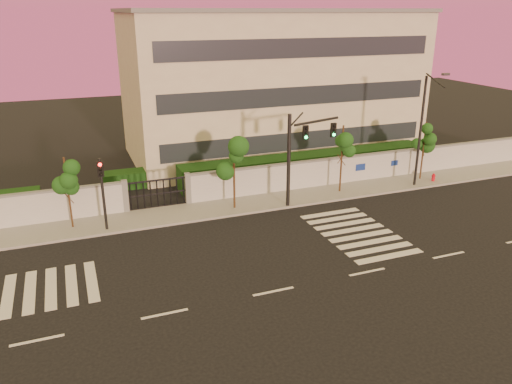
% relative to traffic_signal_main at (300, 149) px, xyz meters
% --- Properties ---
extents(ground, '(120.00, 120.00, 0.00)m').
position_rel_traffic_signal_main_xyz_m(ground, '(-5.70, -9.20, -3.88)').
color(ground, black).
rests_on(ground, ground).
extents(sidewalk, '(60.00, 3.00, 0.15)m').
position_rel_traffic_signal_main_xyz_m(sidewalk, '(-5.70, 1.30, -3.81)').
color(sidewalk, gray).
rests_on(sidewalk, ground).
extents(perimeter_wall, '(60.00, 0.36, 2.20)m').
position_rel_traffic_signal_main_xyz_m(perimeter_wall, '(-5.59, 2.80, -2.81)').
color(perimeter_wall, '#B1B3B9').
rests_on(perimeter_wall, ground).
extents(hedge_row, '(41.00, 4.25, 1.80)m').
position_rel_traffic_signal_main_xyz_m(hedge_row, '(-4.53, 5.53, -3.07)').
color(hedge_row, '#0F3410').
rests_on(hedge_row, ground).
extents(institutional_building, '(24.40, 12.40, 12.25)m').
position_rel_traffic_signal_main_xyz_m(institutional_building, '(3.30, 12.78, 2.27)').
color(institutional_building, beige).
rests_on(institutional_building, ground).
extents(road_markings, '(57.00, 7.62, 0.02)m').
position_rel_traffic_signal_main_xyz_m(road_markings, '(-7.28, -5.45, -3.87)').
color(road_markings, silver).
rests_on(road_markings, ground).
extents(street_tree_c, '(1.31, 1.04, 4.38)m').
position_rel_traffic_signal_main_xyz_m(street_tree_c, '(-13.95, 1.45, -0.66)').
color(street_tree_c, '#382314').
rests_on(street_tree_c, ground).
extents(street_tree_d, '(1.63, 1.30, 4.65)m').
position_rel_traffic_signal_main_xyz_m(street_tree_d, '(-4.11, 0.92, -0.46)').
color(street_tree_d, '#382314').
rests_on(street_tree_d, ground).
extents(street_tree_e, '(1.54, 1.23, 4.84)m').
position_rel_traffic_signal_main_xyz_m(street_tree_e, '(3.79, 1.20, -0.32)').
color(street_tree_e, '#382314').
rests_on(street_tree_e, ground).
extents(street_tree_f, '(1.51, 1.20, 4.47)m').
position_rel_traffic_signal_main_xyz_m(street_tree_f, '(10.88, 1.45, -0.59)').
color(street_tree_f, '#382314').
rests_on(street_tree_f, ground).
extents(traffic_signal_main, '(3.82, 1.27, 6.14)m').
position_rel_traffic_signal_main_xyz_m(traffic_signal_main, '(0.00, 0.00, 0.00)').
color(traffic_signal_main, black).
rests_on(traffic_signal_main, ground).
extents(traffic_signal_secondary, '(0.34, 0.34, 4.40)m').
position_rel_traffic_signal_main_xyz_m(traffic_signal_secondary, '(-12.14, 0.37, -1.09)').
color(traffic_signal_secondary, black).
rests_on(traffic_signal_secondary, ground).
extents(streetlight_east, '(0.50, 2.00, 8.31)m').
position_rel_traffic_signal_main_xyz_m(streetlight_east, '(9.54, 0.24, 0.61)').
color(streetlight_east, black).
rests_on(streetlight_east, ground).
extents(fire_hydrant, '(0.29, 0.27, 0.74)m').
position_rel_traffic_signal_main_xyz_m(fire_hydrant, '(11.39, 0.60, -3.52)').
color(fire_hydrant, red).
rests_on(fire_hydrant, ground).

